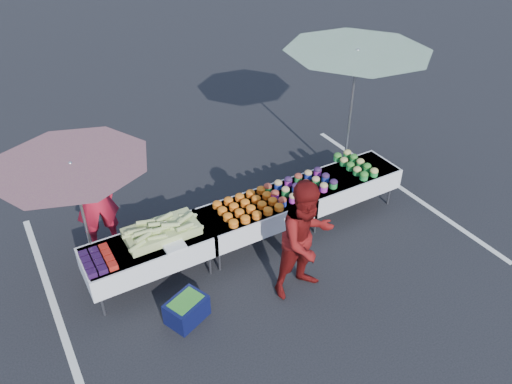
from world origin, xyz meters
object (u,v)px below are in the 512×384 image
table_center (256,213)px  umbrella_right (356,62)px  customer (306,239)px  vendor (94,197)px  storage_bin (187,309)px  table_right (345,182)px  table_left (148,252)px  umbrella_left (73,175)px

table_center → umbrella_right: size_ratio=0.60×
customer → umbrella_right: size_ratio=0.59×
table_center → vendor: (-2.18, 1.22, 0.35)m
storage_bin → table_right: bearing=-7.3°
table_center → table_right: bearing=0.0°
vendor → table_right: bearing=162.7°
table_left → umbrella_left: bearing=150.3°
umbrella_left → table_left: bearing=-29.7°
table_center → umbrella_right: bearing=18.1°
table_left → storage_bin: size_ratio=2.85×
umbrella_right → storage_bin: size_ratio=4.77×
table_right → umbrella_right: bearing=50.8°
vendor → storage_bin: 2.35m
customer → storage_bin: bearing=167.6°
vendor → customer: (2.26, -2.46, -0.01)m
table_right → customer: size_ratio=1.01×
customer → umbrella_right: 3.44m
table_center → storage_bin: bearing=-150.4°
table_center → customer: size_ratio=1.01×
table_left → umbrella_left: umbrella_left is taller
customer → umbrella_left: umbrella_left is taller
umbrella_right → storage_bin: 4.96m
table_right → umbrella_left: size_ratio=0.85×
storage_bin → customer: bearing=-32.5°
umbrella_left → umbrella_right: (4.95, 0.40, 0.45)m
table_left → umbrella_right: 4.68m
table_center → vendor: vendor is taller
umbrella_left → vendor: bearing=68.9°
umbrella_left → storage_bin: (0.85, -1.34, -1.73)m
table_left → storage_bin: bearing=-80.7°
table_right → vendor: 4.18m
table_right → umbrella_right: (0.65, 0.80, 1.77)m
table_center → storage_bin: 1.94m
table_center → umbrella_left: 2.86m
vendor → table_center: bearing=150.5°
vendor → umbrella_right: size_ratio=0.60×
table_right → customer: (-1.72, -1.24, 0.34)m
table_right → umbrella_right: size_ratio=0.60×
vendor → storage_bin: size_ratio=2.85×
table_left → table_right: bearing=0.0°
table_center → storage_bin: (-1.65, -0.94, -0.40)m
table_center → table_right: 1.80m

